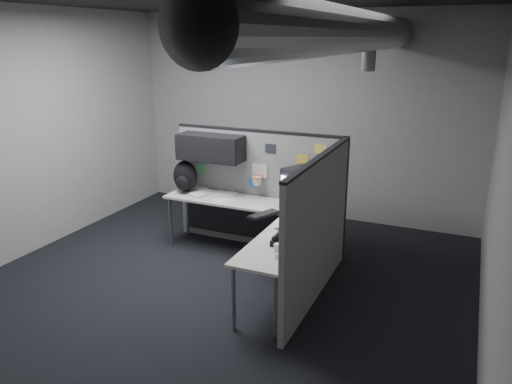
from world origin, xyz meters
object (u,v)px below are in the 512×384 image
at_px(desk, 256,219).
at_px(phone, 282,241).
at_px(keyboard, 264,215).
at_px(monitor, 306,189).
at_px(backpack, 185,177).

bearing_deg(desk, phone, -51.76).
xyz_separation_m(desk, keyboard, (0.17, -0.16, 0.14)).
height_order(monitor, backpack, monitor).
xyz_separation_m(monitor, phone, (0.13, -1.13, -0.23)).
distance_m(monitor, backpack, 1.78).
xyz_separation_m(keyboard, backpack, (-1.40, 0.48, 0.20)).
bearing_deg(keyboard, backpack, 139.54).
bearing_deg(keyboard, desk, 115.48).
relative_size(desk, monitor, 3.70).
relative_size(desk, phone, 9.97).
bearing_deg(backpack, keyboard, -12.46).
height_order(keyboard, phone, phone).
xyz_separation_m(monitor, backpack, (-1.78, 0.06, -0.06)).
xyz_separation_m(desk, monitor, (0.55, 0.26, 0.39)).
height_order(keyboard, backpack, backpack).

